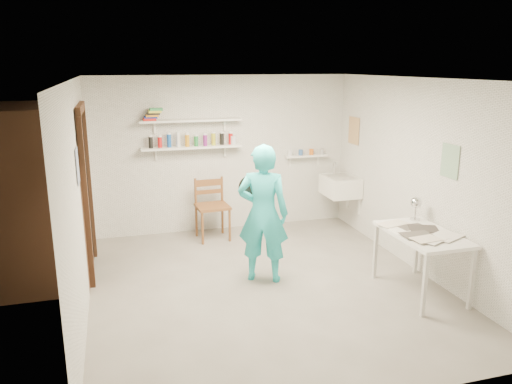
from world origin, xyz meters
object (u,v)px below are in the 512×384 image
object	(u,v)px
belfast_sink	(340,186)
wooden_chair	(212,206)
work_table	(420,263)
wall_clock	(251,188)
man	(263,214)
desk_lamp	(416,202)

from	to	relation	value
belfast_sink	wooden_chair	size ratio (longest dim) A/B	0.60
belfast_sink	work_table	xyz separation A→B (m)	(-0.11, -2.36, -0.34)
belfast_sink	work_table	distance (m)	2.39
belfast_sink	wall_clock	xyz separation A→B (m)	(-1.82, -1.31, 0.41)
wall_clock	man	bearing A→B (deg)	-40.90
wall_clock	desk_lamp	world-z (taller)	wall_clock
belfast_sink	desk_lamp	bearing A→B (deg)	-87.92
man	wooden_chair	size ratio (longest dim) A/B	1.66
desk_lamp	man	bearing A→B (deg)	167.05
wooden_chair	man	bearing A→B (deg)	-83.14
man	wooden_chair	world-z (taller)	man
work_table	desk_lamp	world-z (taller)	desk_lamp
wall_clock	work_table	size ratio (longest dim) A/B	0.28
work_table	desk_lamp	size ratio (longest dim) A/B	8.00
belfast_sink	man	world-z (taller)	man
man	wall_clock	bearing A→B (deg)	-40.90
belfast_sink	wall_clock	bearing A→B (deg)	-144.12
man	wall_clock	world-z (taller)	man
man	desk_lamp	size ratio (longest dim) A/B	12.25
desk_lamp	work_table	bearing A→B (deg)	-112.42
wall_clock	wooden_chair	world-z (taller)	wall_clock
wooden_chair	desk_lamp	world-z (taller)	desk_lamp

